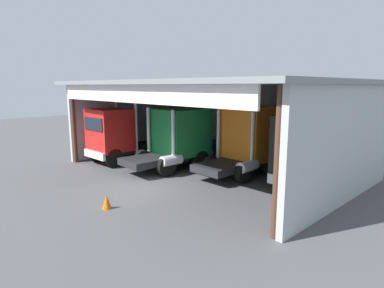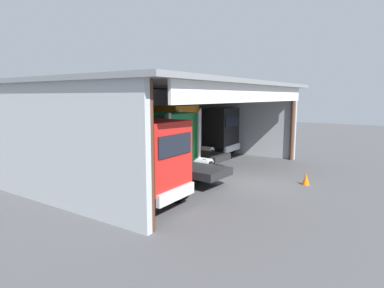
{
  "view_description": "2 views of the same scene",
  "coord_description": "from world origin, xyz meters",
  "px_view_note": "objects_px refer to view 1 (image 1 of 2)",
  "views": [
    {
      "loc": [
        12.1,
        -8.26,
        4.7
      ],
      "look_at": [
        0.0,
        3.39,
        1.67
      ],
      "focal_mm": 30.2,
      "sensor_mm": 36.0,
      "label": 1
    },
    {
      "loc": [
        -14.55,
        -6.44,
        4.23
      ],
      "look_at": [
        0.0,
        3.39,
        1.67
      ],
      "focal_mm": 30.65,
      "sensor_mm": 36.0,
      "label": 2
    }
  ],
  "objects_px": {
    "truck_green_center_right_bay": "(177,137)",
    "oil_drum": "(214,145)",
    "tool_cart": "(211,146)",
    "truck_orange_yard_outside": "(246,139)",
    "truck_black_center_left_bay": "(310,152)",
    "truck_red_left_bay": "(115,135)",
    "traffic_cone": "(107,202)"
  },
  "relations": [
    {
      "from": "tool_cart",
      "to": "truck_orange_yard_outside",
      "type": "bearing_deg",
      "value": -28.19
    },
    {
      "from": "tool_cart",
      "to": "truck_red_left_bay",
      "type": "bearing_deg",
      "value": -108.27
    },
    {
      "from": "oil_drum",
      "to": "tool_cart",
      "type": "distance_m",
      "value": 0.62
    },
    {
      "from": "truck_red_left_bay",
      "to": "oil_drum",
      "type": "xyz_separation_m",
      "value": [
        1.88,
        7.02,
        -1.28
      ]
    },
    {
      "from": "truck_red_left_bay",
      "to": "oil_drum",
      "type": "bearing_deg",
      "value": -106.77
    },
    {
      "from": "oil_drum",
      "to": "truck_red_left_bay",
      "type": "bearing_deg",
      "value": -104.99
    },
    {
      "from": "truck_black_center_left_bay",
      "to": "tool_cart",
      "type": "bearing_deg",
      "value": -21.96
    },
    {
      "from": "truck_red_left_bay",
      "to": "traffic_cone",
      "type": "bearing_deg",
      "value": 144.98
    },
    {
      "from": "truck_red_left_bay",
      "to": "truck_orange_yard_outside",
      "type": "height_order",
      "value": "truck_red_left_bay"
    },
    {
      "from": "truck_green_center_right_bay",
      "to": "truck_black_center_left_bay",
      "type": "xyz_separation_m",
      "value": [
        7.24,
        1.54,
        -0.02
      ]
    },
    {
      "from": "truck_black_center_left_bay",
      "to": "truck_red_left_bay",
      "type": "bearing_deg",
      "value": 14.37
    },
    {
      "from": "truck_black_center_left_bay",
      "to": "truck_green_center_right_bay",
      "type": "bearing_deg",
      "value": 9.13
    },
    {
      "from": "truck_orange_yard_outside",
      "to": "oil_drum",
      "type": "height_order",
      "value": "truck_orange_yard_outside"
    },
    {
      "from": "truck_green_center_right_bay",
      "to": "oil_drum",
      "type": "bearing_deg",
      "value": 112.34
    },
    {
      "from": "truck_red_left_bay",
      "to": "traffic_cone",
      "type": "distance_m",
      "value": 8.04
    },
    {
      "from": "oil_drum",
      "to": "traffic_cone",
      "type": "xyz_separation_m",
      "value": [
        4.74,
        -11.36,
        -0.16
      ]
    },
    {
      "from": "truck_green_center_right_bay",
      "to": "oil_drum",
      "type": "distance_m",
      "value": 5.64
    },
    {
      "from": "truck_red_left_bay",
      "to": "tool_cart",
      "type": "bearing_deg",
      "value": -110.05
    },
    {
      "from": "truck_orange_yard_outside",
      "to": "truck_black_center_left_bay",
      "type": "distance_m",
      "value": 3.8
    },
    {
      "from": "truck_green_center_right_bay",
      "to": "tool_cart",
      "type": "bearing_deg",
      "value": 111.79
    },
    {
      "from": "truck_red_left_bay",
      "to": "traffic_cone",
      "type": "relative_size",
      "value": 8.63
    },
    {
      "from": "oil_drum",
      "to": "tool_cart",
      "type": "xyz_separation_m",
      "value": [
        0.25,
        -0.57,
        0.06
      ]
    },
    {
      "from": "truck_green_center_right_bay",
      "to": "truck_black_center_left_bay",
      "type": "bearing_deg",
      "value": 14.78
    },
    {
      "from": "truck_orange_yard_outside",
      "to": "tool_cart",
      "type": "height_order",
      "value": "truck_orange_yard_outside"
    },
    {
      "from": "truck_red_left_bay",
      "to": "tool_cart",
      "type": "height_order",
      "value": "truck_red_left_bay"
    },
    {
      "from": "truck_orange_yard_outside",
      "to": "truck_black_center_left_bay",
      "type": "bearing_deg",
      "value": -5.38
    },
    {
      "from": "truck_red_left_bay",
      "to": "traffic_cone",
      "type": "height_order",
      "value": "truck_red_left_bay"
    },
    {
      "from": "oil_drum",
      "to": "truck_black_center_left_bay",
      "type": "bearing_deg",
      "value": -21.73
    },
    {
      "from": "truck_green_center_right_bay",
      "to": "oil_drum",
      "type": "height_order",
      "value": "truck_green_center_right_bay"
    },
    {
      "from": "truck_orange_yard_outside",
      "to": "tool_cart",
      "type": "xyz_separation_m",
      "value": [
        -5.04,
        2.7,
        -1.4
      ]
    },
    {
      "from": "oil_drum",
      "to": "traffic_cone",
      "type": "height_order",
      "value": "oil_drum"
    },
    {
      "from": "truck_green_center_right_bay",
      "to": "oil_drum",
      "type": "xyz_separation_m",
      "value": [
        -1.83,
        5.16,
        -1.38
      ]
    }
  ]
}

